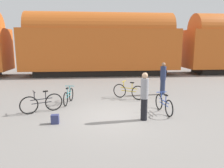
% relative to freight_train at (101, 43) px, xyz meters
% --- Properties ---
extents(ground_plane, '(80.00, 80.00, 0.00)m').
position_rel_freight_train_xyz_m(ground_plane, '(0.00, -11.53, -2.94)').
color(ground_plane, gray).
extents(freight_train, '(44.18, 3.08, 5.60)m').
position_rel_freight_train_xyz_m(freight_train, '(0.00, 0.00, 0.00)').
color(freight_train, black).
rests_on(freight_train, ground_plane).
extents(rail_near, '(56.18, 0.07, 0.01)m').
position_rel_freight_train_xyz_m(rail_near, '(0.00, -0.72, -2.93)').
color(rail_near, '#4C4238').
rests_on(rail_near, ground_plane).
extents(rail_far, '(56.18, 0.07, 0.01)m').
position_rel_freight_train_xyz_m(rail_far, '(0.00, 0.72, -2.93)').
color(rail_far, '#4C4238').
rests_on(rail_far, ground_plane).
extents(bicycle_black, '(1.65, 0.79, 0.95)m').
position_rel_freight_train_xyz_m(bicycle_black, '(-3.05, -10.85, -2.54)').
color(bicycle_black, black).
rests_on(bicycle_black, ground_plane).
extents(bicycle_yellow, '(1.54, 1.02, 0.93)m').
position_rel_freight_train_xyz_m(bicycle_yellow, '(1.02, -8.91, -2.55)').
color(bicycle_yellow, black).
rests_on(bicycle_yellow, ground_plane).
extents(bicycle_teal, '(0.46, 1.61, 0.83)m').
position_rel_freight_train_xyz_m(bicycle_teal, '(-2.06, -9.53, -2.59)').
color(bicycle_teal, black).
rests_on(bicycle_teal, ground_plane).
extents(bicycle_blue, '(0.46, 1.66, 0.86)m').
position_rel_freight_train_xyz_m(bicycle_blue, '(2.07, -11.44, -2.57)').
color(bicycle_blue, black).
rests_on(bicycle_blue, ground_plane).
extents(person_in_grey, '(0.29, 0.29, 1.83)m').
position_rel_freight_train_xyz_m(person_in_grey, '(1.03, -12.21, -2.00)').
color(person_in_grey, black).
rests_on(person_in_grey, ground_plane).
extents(person_in_navy, '(0.33, 0.33, 1.84)m').
position_rel_freight_train_xyz_m(person_in_navy, '(3.12, -8.14, -2.01)').
color(person_in_navy, '#283351').
rests_on(person_in_navy, ground_plane).
extents(backpack, '(0.28, 0.20, 0.34)m').
position_rel_freight_train_xyz_m(backpack, '(-2.29, -12.27, -2.77)').
color(backpack, navy).
rests_on(backpack, ground_plane).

